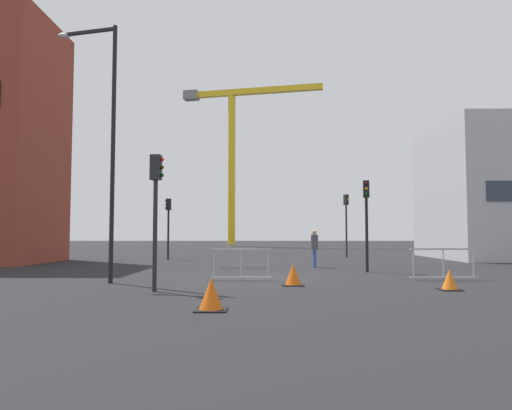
% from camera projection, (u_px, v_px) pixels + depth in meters
% --- Properties ---
extents(ground, '(160.00, 160.00, 0.00)m').
position_uv_depth(ground, '(254.00, 278.00, 16.54)').
color(ground, black).
extents(construction_crane, '(17.10, 4.51, 19.38)m').
position_uv_depth(construction_crane, '(235.00, 138.00, 56.87)').
color(construction_crane, yellow).
rests_on(construction_crane, ground).
extents(streetlamp_tall, '(2.17, 0.65, 8.41)m').
position_uv_depth(streetlamp_tall, '(106.00, 130.00, 15.19)').
color(streetlamp_tall, black).
rests_on(streetlamp_tall, ground).
extents(traffic_light_near, '(0.27, 0.38, 3.76)m').
position_uv_depth(traffic_light_near, '(366.00, 210.00, 19.18)').
color(traffic_light_near, black).
rests_on(traffic_light_near, ground).
extents(traffic_light_island, '(0.38, 0.26, 3.68)m').
position_uv_depth(traffic_light_island, '(168.00, 218.00, 28.27)').
color(traffic_light_island, black).
rests_on(traffic_light_island, ground).
extents(traffic_light_median, '(0.35, 0.39, 4.19)m').
position_uv_depth(traffic_light_median, '(346.00, 215.00, 31.34)').
color(traffic_light_median, '#232326').
rests_on(traffic_light_median, ground).
extents(traffic_light_crosswalk, '(0.38, 0.27, 3.76)m').
position_uv_depth(traffic_light_crosswalk, '(156.00, 199.00, 12.84)').
color(traffic_light_crosswalk, '#232326').
rests_on(traffic_light_crosswalk, ground).
extents(pedestrian_walking, '(0.34, 0.34, 1.74)m').
position_uv_depth(pedestrian_walking, '(314.00, 245.00, 21.70)').
color(pedestrian_walking, '#33519E').
rests_on(pedestrian_walking, ground).
extents(safety_barrier_front, '(2.27, 0.09, 1.08)m').
position_uv_depth(safety_barrier_front, '(443.00, 263.00, 15.82)').
color(safety_barrier_front, '#B2B5BA').
rests_on(safety_barrier_front, ground).
extents(safety_barrier_mid_span, '(2.17, 0.23, 1.08)m').
position_uv_depth(safety_barrier_mid_span, '(243.00, 256.00, 21.31)').
color(safety_barrier_mid_span, gray).
rests_on(safety_barrier_mid_span, ground).
extents(safety_barrier_left_run, '(2.05, 0.13, 1.08)m').
position_uv_depth(safety_barrier_left_run, '(241.00, 264.00, 15.69)').
color(safety_barrier_left_run, '#B2B5BA').
rests_on(safety_barrier_left_run, ground).
extents(traffic_cone_orange, '(0.66, 0.66, 0.67)m').
position_uv_depth(traffic_cone_orange, '(211.00, 295.00, 9.61)').
color(traffic_cone_orange, black).
rests_on(traffic_cone_orange, ground).
extents(traffic_cone_by_barrier, '(0.65, 0.65, 0.66)m').
position_uv_depth(traffic_cone_by_barrier, '(293.00, 275.00, 14.20)').
color(traffic_cone_by_barrier, black).
rests_on(traffic_cone_by_barrier, ground).
extents(traffic_cone_on_verge, '(0.58, 0.58, 0.58)m').
position_uv_depth(traffic_cone_on_verge, '(449.00, 280.00, 13.03)').
color(traffic_cone_on_verge, black).
rests_on(traffic_cone_on_verge, ground).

